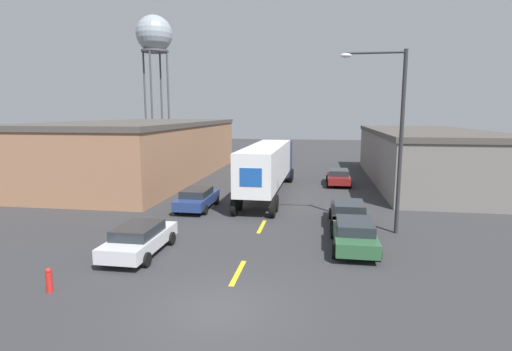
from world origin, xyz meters
The scene contains 13 objects.
ground_plane centered at (0.00, 0.00, 0.00)m, with size 160.00×160.00×0.00m, color #333335.
road_centerline centered at (0.00, 9.38, 0.00)m, with size 0.20×15.33×0.01m.
warehouse_left centered at (-13.80, 24.18, 2.66)m, with size 12.23×25.93×5.32m.
warehouse_right centered at (12.23, 25.46, 2.33)m, with size 9.09×22.38×4.65m.
semi_truck centered at (-0.70, 18.09, 2.38)m, with size 2.82×15.04×3.84m.
parked_car_right_near centered at (4.68, 6.51, 0.71)m, with size 2.03×4.47×1.34m.
parked_car_right_far centered at (4.68, 22.95, 0.71)m, with size 2.03×4.47×1.34m.
parked_car_left_near centered at (-4.68, 4.31, 0.71)m, with size 2.03×4.47×1.34m.
parked_car_right_mid centered at (4.68, 10.30, 0.71)m, with size 2.03×4.47×1.34m.
parked_car_left_far centered at (-4.68, 12.69, 0.71)m, with size 2.03×4.47×1.34m.
water_tower centered at (-21.49, 46.66, 17.20)m, with size 5.32×5.32×20.23m.
street_lamp centered at (6.66, 9.32, 5.33)m, with size 3.22×0.32×9.19m.
fire_hydrant centered at (-6.12, 0.29, 0.43)m, with size 0.22×0.22×0.88m.
Camera 1 is at (3.02, -11.47, 6.18)m, focal length 28.00 mm.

